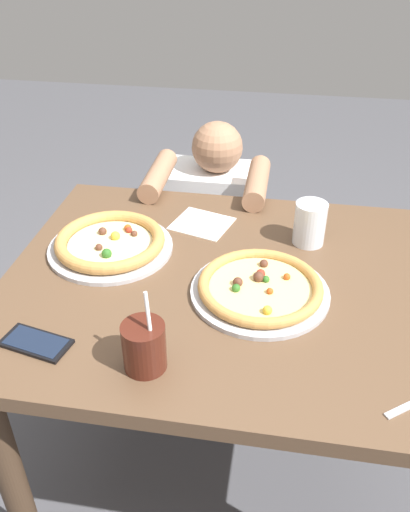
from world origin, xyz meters
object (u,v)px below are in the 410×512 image
pizza_near (260,288)px  drink_cup_colored (144,346)px  cell_phone (36,343)px  water_cup_clear (310,223)px  diner_seated (216,240)px  pizza_far (110,243)px

pizza_near → drink_cup_colored: (-0.21, -0.28, 0.04)m
drink_cup_colored → cell_phone: size_ratio=1.16×
pizza_near → cell_phone: (-0.46, -0.26, -0.01)m
water_cup_clear → cell_phone: (-0.58, -0.51, -0.06)m
pizza_near → diner_seated: size_ratio=0.38×
drink_cup_colored → cell_phone: drink_cup_colored is taller
cell_phone → diner_seated: 1.10m
drink_cup_colored → water_cup_clear: drink_cup_colored is taller
pizza_near → diner_seated: 0.87m
pizza_far → drink_cup_colored: (0.21, -0.41, 0.03)m
drink_cup_colored → cell_phone: (-0.25, 0.02, -0.05)m
pizza_near → cell_phone: size_ratio=2.09×
pizza_near → diner_seated: (-0.22, 0.76, -0.36)m
pizza_far → drink_cup_colored: drink_cup_colored is taller
pizza_near → water_cup_clear: bearing=66.1°
pizza_near → pizza_far: (-0.42, 0.13, 0.00)m
diner_seated → pizza_near: bearing=-74.0°
diner_seated → pizza_far: bearing=-107.8°
diner_seated → water_cup_clear: bearing=-56.5°
pizza_far → drink_cup_colored: bearing=-63.3°
pizza_near → drink_cup_colored: 0.35m
drink_cup_colored → diner_seated: drink_cup_colored is taller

